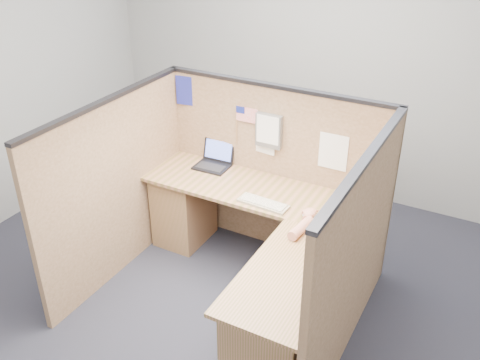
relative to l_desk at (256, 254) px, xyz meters
The scene contains 13 objects.
floor 0.52m from the l_desk, 122.80° to the right, with size 5.00×5.00×0.00m, color #1F202D.
wall_back 2.22m from the l_desk, 95.35° to the left, with size 5.00×5.00×0.00m, color #9A9D9F.
cubicle_partitions 0.44m from the l_desk, 142.47° to the left, with size 2.06×1.83×1.53m.
l_desk is the anchor object (origin of this frame).
laptop 1.01m from the l_desk, 140.24° to the left, with size 0.30×0.29×0.22m.
keyboard 0.40m from the l_desk, 101.44° to the left, with size 0.41×0.16×0.03m.
mouse 0.54m from the l_desk, 28.41° to the left, with size 0.11×0.07×0.05m, color silver.
hand_forearm 0.52m from the l_desk, ahead, with size 0.11×0.40×0.08m.
blue_poster 1.57m from the l_desk, 146.83° to the left, with size 0.20×0.00×0.26m, color navy.
american_flag 1.17m from the l_desk, 124.51° to the left, with size 0.20×0.01×0.35m.
file_holder 1.02m from the l_desk, 108.88° to the left, with size 0.23×0.05×0.29m.
paper_left 0.99m from the l_desk, 112.54° to the left, with size 0.22×0.00×0.28m, color white.
paper_right 1.02m from the l_desk, 64.10° to the left, with size 0.24×0.00×0.30m, color white.
Camera 1 is at (1.68, -2.74, 2.92)m, focal length 40.00 mm.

